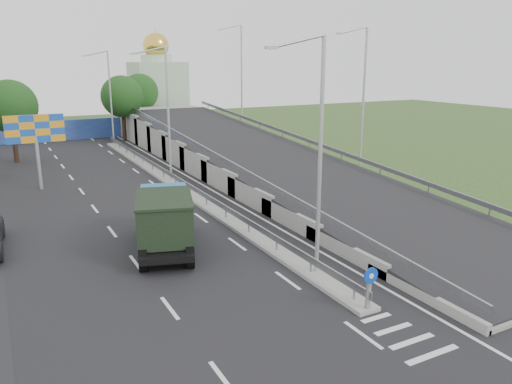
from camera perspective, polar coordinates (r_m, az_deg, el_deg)
ground at (r=18.47m, az=17.15°, el=-15.93°), size 160.00×160.00×0.00m
road_surface at (r=33.40m, az=-11.73°, el=-1.56°), size 26.00×90.00×0.04m
median at (r=37.92m, az=-9.13°, el=0.68°), size 1.00×44.00×0.20m
overpass_ramp at (r=40.52m, az=0.87°, el=4.17°), size 10.00×50.00×3.50m
median_guardrail at (r=37.77m, az=-9.17°, el=1.63°), size 0.09×44.00×0.71m
sign_bollard at (r=19.37m, az=12.80°, el=-10.65°), size 0.64×0.23×1.67m
lamp_post_near at (r=20.90m, az=6.96°, el=5.26°), size 2.74×0.18×10.08m
lamp_post_mid at (r=38.89m, az=-10.30°, el=9.52°), size 2.74×0.18×10.08m
lamp_post_far at (r=58.20m, az=-16.49°, el=10.85°), size 2.74×0.18×10.08m
blue_wall at (r=63.87m, az=-20.94°, el=6.62°), size 30.00×0.50×2.40m
church at (r=74.24m, az=-11.14°, el=11.51°), size 7.00×7.00×13.80m
billboard at (r=39.31m, az=-23.91°, el=6.17°), size 4.00×0.24×5.50m
tree_left_mid at (r=51.08m, az=-26.27°, el=8.75°), size 4.80×4.80×7.60m
tree_median_far at (r=60.60m, az=-15.08°, el=10.48°), size 4.80×4.80×7.60m
tree_ramp_far at (r=68.35m, az=-13.14°, el=11.03°), size 4.80×4.80×7.60m
dump_truck at (r=25.28m, az=-10.38°, el=-2.94°), size 4.28×7.12×2.95m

